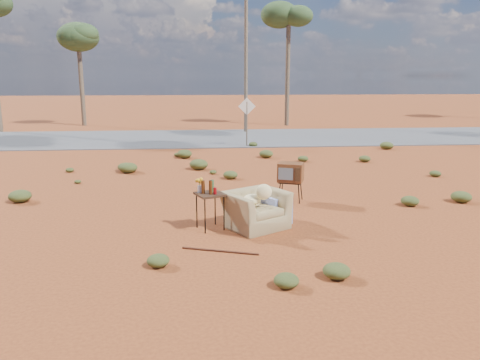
{
  "coord_description": "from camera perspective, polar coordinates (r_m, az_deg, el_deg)",
  "views": [
    {
      "loc": [
        -0.64,
        -8.9,
        3.13
      ],
      "look_at": [
        0.27,
        1.49,
        0.8
      ],
      "focal_mm": 35.0,
      "sensor_mm": 36.0,
      "label": 1
    }
  ],
  "objects": [
    {
      "name": "utility_pole_center",
      "position": [
        26.55,
        0.73,
        14.79
      ],
      "size": [
        1.4,
        0.2,
        8.0
      ],
      "color": "brown",
      "rests_on": "ground"
    },
    {
      "name": "scrub_patch",
      "position": [
        13.64,
        -5.66,
        -0.13
      ],
      "size": [
        17.49,
        8.07,
        0.33
      ],
      "color": "#444920",
      "rests_on": "ground"
    },
    {
      "name": "eucalyptus_center",
      "position": [
        30.61,
        5.96,
        18.71
      ],
      "size": [
        3.2,
        3.2,
        7.6
      ],
      "color": "brown",
      "rests_on": "ground"
    },
    {
      "name": "armchair",
      "position": [
        9.86,
        2.33,
        -2.97
      ],
      "size": [
        1.54,
        1.48,
        1.04
      ],
      "rotation": [
        0.0,
        0.0,
        0.54
      ],
      "color": "#957D51",
      "rests_on": "ground"
    },
    {
      "name": "road_sign",
      "position": [
        21.08,
        0.85,
        8.16
      ],
      "size": [
        0.78,
        0.06,
        2.19
      ],
      "color": "brown",
      "rests_on": "ground"
    },
    {
      "name": "rusty_bar",
      "position": [
        8.6,
        -2.45,
        -8.63
      ],
      "size": [
        1.38,
        0.5,
        0.04
      ],
      "primitive_type": "cylinder",
      "rotation": [
        0.0,
        1.57,
        -0.33
      ],
      "color": "#4B2014",
      "rests_on": "ground"
    },
    {
      "name": "highway",
      "position": [
        24.11,
        -3.46,
        5.16
      ],
      "size": [
        140.0,
        7.0,
        0.04
      ],
      "primitive_type": "cube",
      "color": "#565659",
      "rests_on": "ground"
    },
    {
      "name": "ground",
      "position": [
        9.46,
        -0.84,
        -6.73
      ],
      "size": [
        140.0,
        140.0,
        0.0
      ],
      "primitive_type": "plane",
      "color": "#95451D",
      "rests_on": "ground"
    },
    {
      "name": "side_table",
      "position": [
        9.65,
        -3.96,
        -1.47
      ],
      "size": [
        0.7,
        0.7,
        1.07
      ],
      "rotation": [
        0.0,
        0.0,
        0.41
      ],
      "color": "#392115",
      "rests_on": "ground"
    },
    {
      "name": "tv_unit",
      "position": [
        11.88,
        6.21,
        0.87
      ],
      "size": [
        0.74,
        0.67,
        0.98
      ],
      "rotation": [
        0.0,
        0.0,
        -0.36
      ],
      "color": "black",
      "rests_on": "ground"
    },
    {
      "name": "eucalyptus_near_left",
      "position": [
        31.85,
        -19.13,
        16.1
      ],
      "size": [
        3.2,
        3.2,
        6.6
      ],
      "color": "brown",
      "rests_on": "ground"
    }
  ]
}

